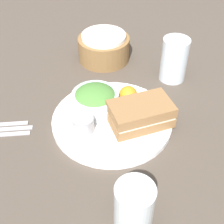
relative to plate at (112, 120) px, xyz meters
The scene contains 9 objects.
ground_plane 0.01m from the plate, ahead, with size 4.00×4.00×0.00m, color #4C4238.
plate is the anchor object (origin of this frame).
sandwich 0.08m from the plate, ahead, with size 0.17×0.14×0.06m.
salad_bowl 0.07m from the plate, 142.84° to the left, with size 0.12×0.12×0.06m.
dressing_cup 0.08m from the plate, 143.66° to the right, with size 0.05×0.05×0.04m, color #99999E.
orange_wedge 0.08m from the plate, 59.86° to the left, with size 0.05×0.05×0.05m, color orange.
drink_glass 0.27m from the plate, 51.56° to the left, with size 0.08×0.08×0.13m, color silver.
bread_basket 0.30m from the plate, 99.22° to the left, with size 0.16×0.16×0.09m.
water_glass 0.27m from the plate, 77.35° to the right, with size 0.07×0.07×0.10m, color silver.
Camera 1 is at (0.04, -0.56, 0.55)m, focal length 50.00 mm.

